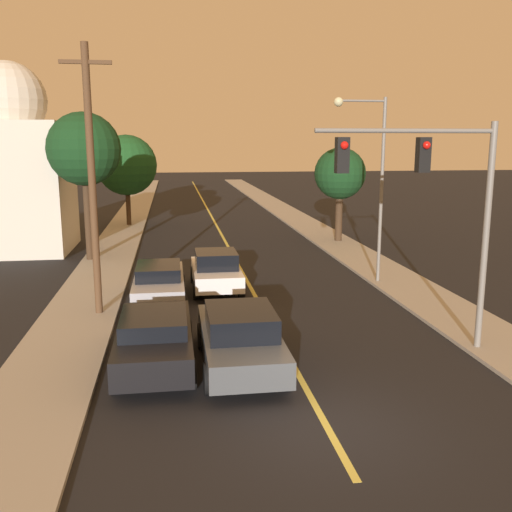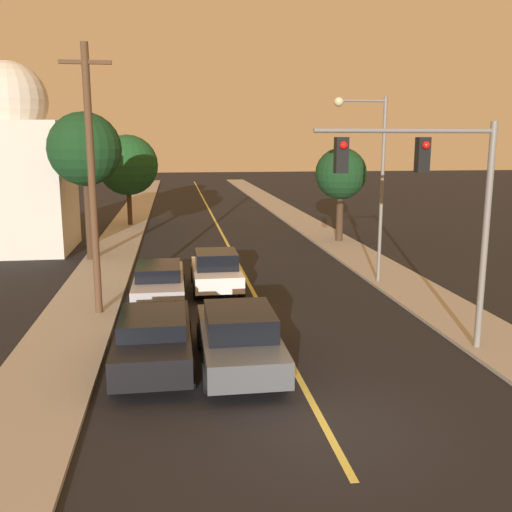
% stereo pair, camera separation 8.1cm
% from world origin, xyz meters
% --- Properties ---
extents(ground_plane, '(200.00, 200.00, 0.00)m').
position_xyz_m(ground_plane, '(0.00, 0.00, 0.00)').
color(ground_plane, black).
extents(road_surface, '(9.90, 80.00, 0.01)m').
position_xyz_m(road_surface, '(0.00, 36.00, 0.01)').
color(road_surface, black).
rests_on(road_surface, ground).
extents(sidewalk_left, '(2.50, 80.00, 0.12)m').
position_xyz_m(sidewalk_left, '(-6.20, 36.00, 0.06)').
color(sidewalk_left, '#9E998E').
rests_on(sidewalk_left, ground).
extents(sidewalk_right, '(2.50, 80.00, 0.12)m').
position_xyz_m(sidewalk_right, '(6.20, 36.00, 0.06)').
color(sidewalk_right, '#9E998E').
rests_on(sidewalk_right, ground).
extents(car_near_lane_front, '(2.04, 4.86, 1.60)m').
position_xyz_m(car_near_lane_front, '(-1.39, 3.39, 0.83)').
color(car_near_lane_front, '#474C51').
rests_on(car_near_lane_front, ground).
extents(car_near_lane_second, '(1.92, 4.14, 1.57)m').
position_xyz_m(car_near_lane_second, '(-1.39, 11.35, 0.79)').
color(car_near_lane_second, white).
rests_on(car_near_lane_second, ground).
extents(car_outer_lane_front, '(2.00, 4.81, 1.48)m').
position_xyz_m(car_outer_lane_front, '(-3.56, 3.75, 0.80)').
color(car_outer_lane_front, black).
rests_on(car_outer_lane_front, ground).
extents(car_outer_lane_second, '(1.87, 4.78, 1.50)m').
position_xyz_m(car_outer_lane_second, '(-3.56, 9.63, 0.79)').
color(car_outer_lane_second, '#A5A8B2').
rests_on(car_outer_lane_second, ground).
extents(traffic_signal_mast, '(4.89, 0.42, 6.16)m').
position_xyz_m(traffic_signal_mast, '(3.78, 3.65, 4.53)').
color(traffic_signal_mast, slate).
rests_on(traffic_signal_mast, ground).
extents(streetlamp_right, '(2.13, 0.36, 7.34)m').
position_xyz_m(streetlamp_right, '(4.80, 11.44, 4.84)').
color(streetlamp_right, slate).
rests_on(streetlamp_right, ground).
extents(utility_pole_left, '(1.60, 0.24, 8.65)m').
position_xyz_m(utility_pole_left, '(-5.55, 8.53, 4.61)').
color(utility_pole_left, '#513823').
rests_on(utility_pole_left, ground).
extents(tree_left_near, '(3.45, 3.45, 7.02)m').
position_xyz_m(tree_left_near, '(-7.06, 17.68, 5.38)').
color(tree_left_near, '#3D2B1C').
rests_on(tree_left_near, ground).
extents(tree_left_far, '(4.08, 4.08, 6.11)m').
position_xyz_m(tree_left_far, '(-6.01, 29.48, 4.18)').
color(tree_left_far, '#3D2B1C').
rests_on(tree_left_far, ground).
extents(tree_right_near, '(2.91, 2.91, 5.32)m').
position_xyz_m(tree_right_near, '(6.47, 21.12, 3.94)').
color(tree_right_near, '#3D2B1C').
rests_on(tree_right_near, ground).
extents(domed_building_left, '(5.51, 5.51, 9.80)m').
position_xyz_m(domed_building_left, '(-11.20, 21.15, 4.39)').
color(domed_building_left, beige).
rests_on(domed_building_left, ground).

